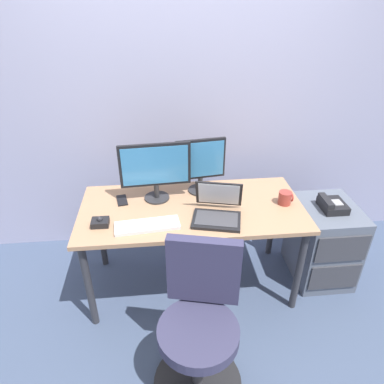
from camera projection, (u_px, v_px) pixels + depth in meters
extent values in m
plane|color=#3B4862|center=(192.00, 283.00, 2.78)|extent=(8.00, 8.00, 0.00)
cube|color=#9696B5|center=(183.00, 84.00, 2.68)|extent=(6.00, 0.10, 2.80)
cube|color=#9D7656|center=(192.00, 209.00, 2.41)|extent=(1.55, 0.73, 0.03)
cylinder|color=#2D2D33|center=(89.00, 286.00, 2.28)|extent=(0.05, 0.05, 0.70)
cylinder|color=#2D2D33|center=(299.00, 271.00, 2.40)|extent=(0.05, 0.05, 0.70)
cylinder|color=#2D2D33|center=(100.00, 231.00, 2.80)|extent=(0.05, 0.05, 0.70)
cylinder|color=#2D2D33|center=(273.00, 220.00, 2.92)|extent=(0.05, 0.05, 0.70)
cube|color=#525A68|center=(323.00, 241.00, 2.73)|extent=(0.42, 0.52, 0.64)
cube|color=#38383D|center=(342.00, 249.00, 2.43)|extent=(0.38, 0.01, 0.22)
cube|color=#38383D|center=(334.00, 277.00, 2.56)|extent=(0.38, 0.01, 0.22)
cube|color=black|center=(333.00, 206.00, 2.53)|extent=(0.17, 0.20, 0.06)
cube|color=black|center=(326.00, 201.00, 2.51)|extent=(0.05, 0.18, 0.04)
cube|color=gray|center=(337.00, 203.00, 2.51)|extent=(0.07, 0.08, 0.01)
cylinder|color=black|center=(198.00, 382.00, 2.06)|extent=(0.52, 0.52, 0.03)
cylinder|color=#333338|center=(198.00, 360.00, 1.95)|extent=(0.06, 0.06, 0.40)
cylinder|color=#31304B|center=(198.00, 333.00, 1.83)|extent=(0.44, 0.44, 0.07)
cube|color=#312F4C|center=(203.00, 271.00, 1.87)|extent=(0.40, 0.15, 0.42)
cylinder|color=#262628|center=(157.00, 198.00, 2.50)|extent=(0.18, 0.18, 0.01)
cylinder|color=#262628|center=(157.00, 191.00, 2.47)|extent=(0.04, 0.04, 0.10)
cube|color=black|center=(155.00, 165.00, 2.37)|extent=(0.49, 0.06, 0.31)
cube|color=teal|center=(155.00, 166.00, 2.36)|extent=(0.45, 0.04, 0.27)
cylinder|color=#262628|center=(200.00, 190.00, 2.60)|extent=(0.18, 0.18, 0.01)
cylinder|color=#262628|center=(200.00, 183.00, 2.57)|extent=(0.04, 0.04, 0.10)
cube|color=black|center=(201.00, 159.00, 2.47)|extent=(0.36, 0.07, 0.30)
cube|color=teal|center=(201.00, 160.00, 2.46)|extent=(0.33, 0.05, 0.26)
cube|color=silver|center=(147.00, 226.00, 2.20)|extent=(0.42, 0.18, 0.02)
cube|color=white|center=(147.00, 224.00, 2.19)|extent=(0.39, 0.15, 0.01)
cube|color=black|center=(216.00, 220.00, 2.25)|extent=(0.35, 0.29, 0.02)
cube|color=#38383D|center=(217.00, 219.00, 2.25)|extent=(0.30, 0.22, 0.00)
cube|color=black|center=(219.00, 194.00, 2.32)|extent=(0.32, 0.16, 0.21)
cube|color=silver|center=(219.00, 194.00, 2.32)|extent=(0.28, 0.13, 0.18)
cube|color=black|center=(100.00, 223.00, 2.21)|extent=(0.11, 0.09, 0.04)
sphere|color=#232328|center=(100.00, 219.00, 2.20)|extent=(0.04, 0.04, 0.04)
cylinder|color=maroon|center=(285.00, 198.00, 2.42)|extent=(0.09, 0.09, 0.09)
torus|color=#A2352F|center=(292.00, 197.00, 2.42)|extent=(0.01, 0.06, 0.06)
cube|color=black|center=(122.00, 200.00, 2.47)|extent=(0.09, 0.15, 0.01)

